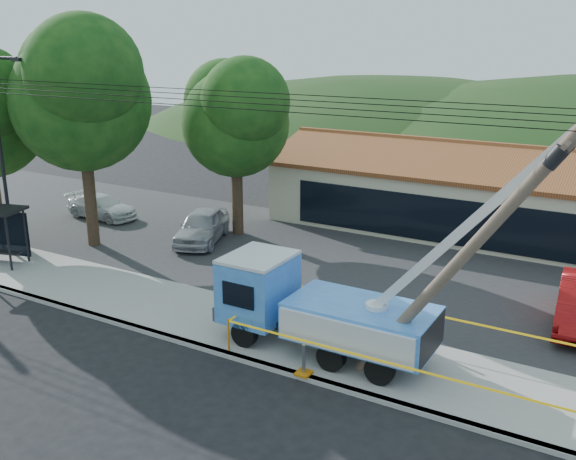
% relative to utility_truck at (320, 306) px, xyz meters
% --- Properties ---
extents(ground, '(120.00, 120.00, 0.00)m').
position_rel_utility_truck_xyz_m(ground, '(-2.47, -3.78, -1.65)').
color(ground, black).
rests_on(ground, ground).
extents(curb, '(60.00, 0.25, 0.15)m').
position_rel_utility_truck_xyz_m(curb, '(-2.47, -1.68, -1.57)').
color(curb, gray).
rests_on(curb, ground).
extents(sidewalk, '(60.00, 4.00, 0.15)m').
position_rel_utility_truck_xyz_m(sidewalk, '(-2.47, 0.22, -1.57)').
color(sidewalk, gray).
rests_on(sidewalk, ground).
extents(parking_lot, '(60.00, 12.00, 0.10)m').
position_rel_utility_truck_xyz_m(parking_lot, '(-2.47, 8.22, -1.60)').
color(parking_lot, '#28282B').
rests_on(parking_lot, ground).
extents(strip_mall, '(22.50, 8.53, 4.67)m').
position_rel_utility_truck_xyz_m(strip_mall, '(1.53, 16.20, 0.23)').
color(strip_mall, '#C1B899').
rests_on(strip_mall, ground).
extents(streetlight, '(2.13, 0.22, 9.00)m').
position_rel_utility_truck_xyz_m(streetlight, '(-16.25, 1.22, 3.66)').
color(streetlight, black).
rests_on(streetlight, ground).
extents(tree_west_near, '(7.56, 6.72, 10.80)m').
position_rel_utility_truck_xyz_m(tree_west_near, '(-14.47, 4.22, 5.88)').
color(tree_west_near, '#332316').
rests_on(tree_west_near, ground).
extents(tree_lot, '(6.30, 5.60, 8.94)m').
position_rel_utility_truck_xyz_m(tree_lot, '(-9.47, 9.22, 4.56)').
color(tree_lot, '#332316').
rests_on(tree_lot, ground).
extents(hill_west, '(78.40, 56.00, 28.00)m').
position_rel_utility_truck_xyz_m(hill_west, '(-17.47, 51.22, -1.65)').
color(hill_west, '#143312').
rests_on(hill_west, ground).
extents(utility_truck, '(10.82, 3.75, 8.20)m').
position_rel_utility_truck_xyz_m(utility_truck, '(0.00, 0.00, 0.00)').
color(utility_truck, black).
rests_on(utility_truck, ground).
extents(leaning_pole, '(5.77, 1.85, 8.14)m').
position_rel_utility_truck_xyz_m(leaning_pole, '(4.69, -0.47, 2.91)').
color(leaning_pole, brown).
rests_on(leaning_pole, ground).
extents(caution_tape, '(10.71, 3.76, 1.09)m').
position_rel_utility_truck_xyz_m(caution_tape, '(2.90, 0.28, -0.70)').
color(caution_tape, orange).
rests_on(caution_tape, ground).
extents(car_silver, '(3.40, 5.02, 1.59)m').
position_rel_utility_truck_xyz_m(car_silver, '(-10.19, 7.20, -1.65)').
color(car_silver, '#A3A4AA').
rests_on(car_silver, ground).
extents(car_white, '(4.39, 1.88, 1.26)m').
position_rel_utility_truck_xyz_m(car_white, '(-17.65, 7.88, -1.65)').
color(car_white, silver).
rests_on(car_white, ground).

